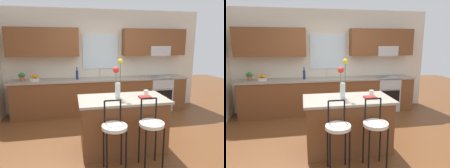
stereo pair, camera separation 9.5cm
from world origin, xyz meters
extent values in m
plane|color=brown|center=(0.00, 0.00, 0.00)|extent=(14.00, 14.00, 0.00)
cube|color=beige|center=(0.00, 2.06, 1.35)|extent=(5.60, 0.12, 2.70)
cube|color=brown|center=(-1.44, 1.83, 1.85)|extent=(1.72, 0.34, 0.70)
cube|color=brown|center=(1.44, 1.83, 1.85)|extent=(1.72, 0.34, 0.70)
cube|color=silver|center=(0.00, 1.99, 1.60)|extent=(0.96, 0.03, 0.90)
cube|color=#B7BABC|center=(1.58, 1.80, 1.62)|extent=(0.56, 0.36, 0.26)
cube|color=brown|center=(0.00, 1.70, 0.44)|extent=(4.50, 0.60, 0.88)
cube|color=#9E9384|center=(0.00, 1.70, 0.90)|extent=(4.56, 0.64, 0.04)
cube|color=#B7BABC|center=(-0.05, 1.70, 0.85)|extent=(0.54, 0.38, 0.11)
cylinder|color=#B7BABC|center=(-0.05, 1.86, 1.03)|extent=(0.02, 0.02, 0.22)
cylinder|color=#B7BABC|center=(-0.05, 1.80, 1.14)|extent=(0.02, 0.12, 0.02)
cube|color=#B7BABC|center=(1.58, 1.68, 0.46)|extent=(0.60, 0.60, 0.92)
cube|color=black|center=(1.58, 1.38, 0.40)|extent=(0.52, 0.02, 0.40)
cylinder|color=#B7BABC|center=(1.58, 1.35, 0.66)|extent=(0.50, 0.02, 0.02)
cube|color=brown|center=(0.04, -0.27, 0.44)|extent=(1.41, 0.71, 0.88)
cube|color=#9E9384|center=(0.04, -0.27, 0.90)|extent=(1.49, 0.79, 0.04)
cylinder|color=black|center=(-0.37, -1.02, 0.33)|extent=(0.02, 0.02, 0.66)
cylinder|color=black|center=(-0.10, -1.02, 0.33)|extent=(0.02, 0.02, 0.66)
cylinder|color=black|center=(-0.37, -0.75, 0.33)|extent=(0.02, 0.02, 0.66)
cylinder|color=black|center=(-0.10, -0.75, 0.33)|extent=(0.02, 0.02, 0.66)
cylinder|color=silver|center=(-0.23, -0.88, 0.69)|extent=(0.36, 0.36, 0.05)
cylinder|color=black|center=(-0.35, -0.75, 0.87)|extent=(0.02, 0.02, 0.32)
cylinder|color=black|center=(-0.12, -0.75, 0.87)|extent=(0.02, 0.02, 0.32)
cylinder|color=black|center=(-0.23, -0.75, 1.03)|extent=(0.23, 0.02, 0.02)
cylinder|color=black|center=(0.18, -1.02, 0.33)|extent=(0.02, 0.02, 0.66)
cylinder|color=black|center=(0.45, -1.02, 0.33)|extent=(0.02, 0.02, 0.66)
cylinder|color=black|center=(0.18, -0.75, 0.33)|extent=(0.02, 0.02, 0.66)
cylinder|color=black|center=(0.45, -0.75, 0.33)|extent=(0.02, 0.02, 0.66)
cylinder|color=silver|center=(0.32, -0.88, 0.69)|extent=(0.36, 0.36, 0.05)
cylinder|color=black|center=(0.20, -0.75, 0.87)|extent=(0.02, 0.02, 0.32)
cylinder|color=black|center=(0.43, -0.75, 0.87)|extent=(0.02, 0.02, 0.32)
cylinder|color=black|center=(0.32, -0.75, 1.03)|extent=(0.23, 0.02, 0.02)
cylinder|color=silver|center=(-0.04, -0.24, 1.05)|extent=(0.09, 0.09, 0.26)
cylinder|color=#3D722D|center=(0.00, -0.24, 1.27)|extent=(0.01, 0.01, 0.54)
sphere|color=yellow|center=(0.00, -0.24, 1.54)|extent=(0.08, 0.08, 0.08)
cylinder|color=#3D722D|center=(-0.07, -0.24, 1.20)|extent=(0.01, 0.01, 0.40)
sphere|color=red|center=(-0.07, -0.24, 1.40)|extent=(0.10, 0.10, 0.10)
cylinder|color=silver|center=(0.50, -0.15, 0.97)|extent=(0.08, 0.08, 0.09)
cube|color=maroon|center=(0.41, -0.34, 0.94)|extent=(0.20, 0.15, 0.03)
cylinder|color=silver|center=(-1.69, 1.70, 0.95)|extent=(0.24, 0.24, 0.06)
sphere|color=orange|center=(-1.64, 1.70, 1.01)|extent=(0.07, 0.07, 0.07)
sphere|color=orange|center=(-1.69, 1.75, 1.01)|extent=(0.08, 0.08, 0.08)
sphere|color=orange|center=(-1.75, 1.70, 1.01)|extent=(0.07, 0.07, 0.07)
sphere|color=orange|center=(-1.69, 1.70, 1.04)|extent=(0.08, 0.08, 0.08)
cylinder|color=navy|center=(-0.65, 1.70, 1.03)|extent=(0.06, 0.06, 0.23)
cylinder|color=navy|center=(-0.65, 1.70, 1.18)|extent=(0.03, 0.03, 0.07)
cylinder|color=black|center=(-0.65, 1.70, 1.22)|extent=(0.03, 0.03, 0.02)
cylinder|color=#9E5B3D|center=(-1.97, 1.70, 0.98)|extent=(0.11, 0.11, 0.11)
sphere|color=#2D7A33|center=(-1.97, 1.70, 1.09)|extent=(0.10, 0.10, 0.10)
sphere|color=#2D7A33|center=(-2.01, 1.71, 1.06)|extent=(0.09, 0.09, 0.09)
sphere|color=#2D7A33|center=(-1.93, 1.69, 1.07)|extent=(0.08, 0.08, 0.08)
camera|label=1|loc=(-0.79, -3.46, 1.84)|focal=32.42mm
camera|label=2|loc=(-0.70, -3.48, 1.84)|focal=32.42mm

